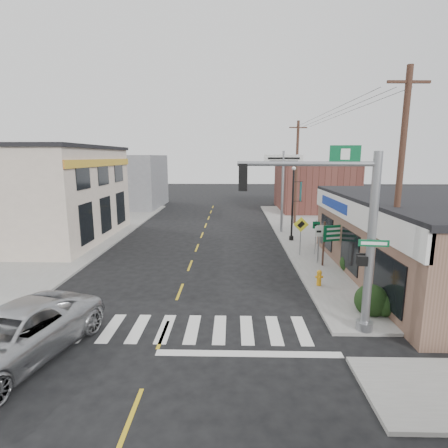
{
  "coord_description": "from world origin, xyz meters",
  "views": [
    {
      "loc": [
        2.45,
        -11.43,
        6.24
      ],
      "look_at": [
        2.02,
        6.31,
        2.8
      ],
      "focal_mm": 28.0,
      "sensor_mm": 36.0,
      "label": 1
    }
  ],
  "objects_px": {
    "fire_hydrant": "(319,277)",
    "utility_pole_near": "(399,188)",
    "dance_center_sign": "(283,171)",
    "lamp_post": "(294,198)",
    "guide_sign": "(335,237)",
    "traffic_signal_pole": "(350,224)",
    "bare_tree": "(376,213)",
    "suv": "(12,337)",
    "utility_pole_far": "(296,172)"
  },
  "relations": [
    {
      "from": "traffic_signal_pole",
      "to": "guide_sign",
      "type": "distance_m",
      "value": 8.02
    },
    {
      "from": "utility_pole_far",
      "to": "utility_pole_near",
      "type": "bearing_deg",
      "value": -92.47
    },
    {
      "from": "bare_tree",
      "to": "dance_center_sign",
      "type": "bearing_deg",
      "value": 104.59
    },
    {
      "from": "guide_sign",
      "to": "bare_tree",
      "type": "bearing_deg",
      "value": -78.41
    },
    {
      "from": "dance_center_sign",
      "to": "utility_pole_far",
      "type": "relative_size",
      "value": 0.71
    },
    {
      "from": "fire_hydrant",
      "to": "utility_pole_far",
      "type": "relative_size",
      "value": 0.08
    },
    {
      "from": "lamp_post",
      "to": "bare_tree",
      "type": "bearing_deg",
      "value": -71.71
    },
    {
      "from": "traffic_signal_pole",
      "to": "utility_pole_far",
      "type": "relative_size",
      "value": 0.7
    },
    {
      "from": "suv",
      "to": "utility_pole_near",
      "type": "distance_m",
      "value": 14.76
    },
    {
      "from": "bare_tree",
      "to": "utility_pole_far",
      "type": "height_order",
      "value": "utility_pole_far"
    },
    {
      "from": "suv",
      "to": "utility_pole_near",
      "type": "bearing_deg",
      "value": 33.32
    },
    {
      "from": "guide_sign",
      "to": "dance_center_sign",
      "type": "bearing_deg",
      "value": 82.99
    },
    {
      "from": "traffic_signal_pole",
      "to": "dance_center_sign",
      "type": "distance_m",
      "value": 16.66
    },
    {
      "from": "dance_center_sign",
      "to": "fire_hydrant",
      "type": "bearing_deg",
      "value": -80.98
    },
    {
      "from": "suv",
      "to": "lamp_post",
      "type": "relative_size",
      "value": 1.11
    },
    {
      "from": "suv",
      "to": "lamp_post",
      "type": "distance_m",
      "value": 19.45
    },
    {
      "from": "fire_hydrant",
      "to": "utility_pole_near",
      "type": "bearing_deg",
      "value": -36.79
    },
    {
      "from": "suv",
      "to": "utility_pole_far",
      "type": "relative_size",
      "value": 0.65
    },
    {
      "from": "dance_center_sign",
      "to": "suv",
      "type": "bearing_deg",
      "value": -111.55
    },
    {
      "from": "dance_center_sign",
      "to": "utility_pole_far",
      "type": "distance_m",
      "value": 4.11
    },
    {
      "from": "traffic_signal_pole",
      "to": "bare_tree",
      "type": "distance_m",
      "value": 6.08
    },
    {
      "from": "lamp_post",
      "to": "dance_center_sign",
      "type": "distance_m",
      "value": 3.48
    },
    {
      "from": "dance_center_sign",
      "to": "guide_sign",
      "type": "bearing_deg",
      "value": -71.03
    },
    {
      "from": "fire_hydrant",
      "to": "lamp_post",
      "type": "height_order",
      "value": "lamp_post"
    },
    {
      "from": "lamp_post",
      "to": "utility_pole_far",
      "type": "relative_size",
      "value": 0.59
    },
    {
      "from": "bare_tree",
      "to": "utility_pole_near",
      "type": "relative_size",
      "value": 0.45
    },
    {
      "from": "lamp_post",
      "to": "dance_center_sign",
      "type": "bearing_deg",
      "value": 99.2
    },
    {
      "from": "guide_sign",
      "to": "lamp_post",
      "type": "distance_m",
      "value": 6.47
    },
    {
      "from": "suv",
      "to": "traffic_signal_pole",
      "type": "relative_size",
      "value": 0.93
    },
    {
      "from": "traffic_signal_pole",
      "to": "fire_hydrant",
      "type": "relative_size",
      "value": 8.41
    },
    {
      "from": "utility_pole_far",
      "to": "lamp_post",
      "type": "bearing_deg",
      "value": -106.69
    },
    {
      "from": "traffic_signal_pole",
      "to": "utility_pole_near",
      "type": "bearing_deg",
      "value": 49.16
    },
    {
      "from": "suv",
      "to": "utility_pole_far",
      "type": "xyz_separation_m",
      "value": [
        12.51,
        22.4,
        4.02
      ]
    },
    {
      "from": "guide_sign",
      "to": "dance_center_sign",
      "type": "xyz_separation_m",
      "value": [
        -1.7,
        9.11,
        3.3
      ]
    },
    {
      "from": "suv",
      "to": "utility_pole_near",
      "type": "relative_size",
      "value": 0.63
    },
    {
      "from": "fire_hydrant",
      "to": "lamp_post",
      "type": "distance_m",
      "value": 9.7
    },
    {
      "from": "guide_sign",
      "to": "lamp_post",
      "type": "xyz_separation_m",
      "value": [
        -1.3,
        6.16,
        1.48
      ]
    },
    {
      "from": "fire_hydrant",
      "to": "dance_center_sign",
      "type": "bearing_deg",
      "value": 90.62
    },
    {
      "from": "traffic_signal_pole",
      "to": "guide_sign",
      "type": "xyz_separation_m",
      "value": [
        1.77,
        7.51,
        -2.19
      ]
    },
    {
      "from": "traffic_signal_pole",
      "to": "dance_center_sign",
      "type": "bearing_deg",
      "value": 96.15
    },
    {
      "from": "suv",
      "to": "fire_hydrant",
      "type": "xyz_separation_m",
      "value": [
        10.9,
        6.43,
        -0.29
      ]
    },
    {
      "from": "suv",
      "to": "bare_tree",
      "type": "relative_size",
      "value": 1.4
    },
    {
      "from": "utility_pole_near",
      "to": "utility_pole_far",
      "type": "xyz_separation_m",
      "value": [
        -0.89,
        17.84,
        -0.15
      ]
    },
    {
      "from": "guide_sign",
      "to": "lamp_post",
      "type": "bearing_deg",
      "value": 84.29
    },
    {
      "from": "suv",
      "to": "guide_sign",
      "type": "relative_size",
      "value": 2.38
    },
    {
      "from": "suv",
      "to": "fire_hydrant",
      "type": "relative_size",
      "value": 7.84
    },
    {
      "from": "fire_hydrant",
      "to": "utility_pole_far",
      "type": "xyz_separation_m",
      "value": [
        1.61,
        15.97,
        4.31
      ]
    },
    {
      "from": "guide_sign",
      "to": "utility_pole_near",
      "type": "relative_size",
      "value": 0.27
    },
    {
      "from": "lamp_post",
      "to": "utility_pole_far",
      "type": "xyz_separation_m",
      "value": [
        1.34,
        6.66,
        1.59
      ]
    },
    {
      "from": "suv",
      "to": "fire_hydrant",
      "type": "height_order",
      "value": "suv"
    }
  ]
}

